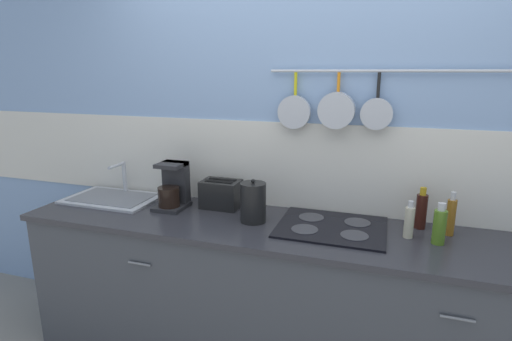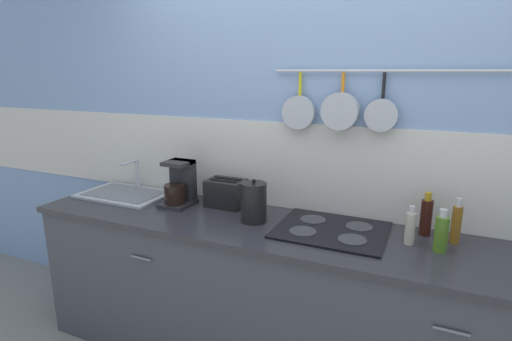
% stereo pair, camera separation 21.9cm
% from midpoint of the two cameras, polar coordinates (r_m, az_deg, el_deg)
% --- Properties ---
extents(wall_back, '(7.20, 0.16, 2.60)m').
position_cam_midpoint_polar(wall_back, '(2.45, 5.04, 2.86)').
color(wall_back, '#84A3CC').
rests_on(wall_back, ground_plane).
extents(cabinet_base, '(3.19, 0.62, 0.87)m').
position_cam_midpoint_polar(cabinet_base, '(2.44, 2.50, -18.58)').
color(cabinet_base, '#3F4247').
rests_on(cabinet_base, ground_plane).
extents(countertop, '(3.23, 0.64, 0.03)m').
position_cam_midpoint_polar(countertop, '(2.23, 2.62, -8.69)').
color(countertop, '#2D2D33').
rests_on(countertop, cabinet_base).
extents(sink_basin, '(0.60, 0.39, 0.23)m').
position_cam_midpoint_polar(sink_basin, '(2.90, -21.82, -3.56)').
color(sink_basin, '#B7BABF').
rests_on(sink_basin, countertop).
extents(coffee_maker, '(0.18, 0.21, 0.29)m').
position_cam_midpoint_polar(coffee_maker, '(2.59, -14.16, -2.57)').
color(coffee_maker, '#262628').
rests_on(coffee_maker, countertop).
extents(toaster, '(0.25, 0.17, 0.18)m').
position_cam_midpoint_polar(toaster, '(2.54, -7.50, -3.37)').
color(toaster, black).
rests_on(toaster, countertop).
extents(kettle, '(0.15, 0.15, 0.25)m').
position_cam_midpoint_polar(kettle, '(2.28, -3.18, -4.60)').
color(kettle, black).
rests_on(kettle, countertop).
extents(cooktop, '(0.58, 0.48, 0.01)m').
position_cam_midpoint_polar(cooktop, '(2.24, 7.99, -8.03)').
color(cooktop, black).
rests_on(cooktop, countertop).
extents(bottle_olive_oil, '(0.05, 0.05, 0.20)m').
position_cam_midpoint_polar(bottle_olive_oil, '(2.18, 18.38, -6.98)').
color(bottle_olive_oil, '#BFB799').
rests_on(bottle_olive_oil, countertop).
extents(bottle_hot_sauce, '(0.06, 0.06, 0.23)m').
position_cam_midpoint_polar(bottle_hot_sauce, '(2.32, 20.08, -5.42)').
color(bottle_hot_sauce, '#33140F').
rests_on(bottle_hot_sauce, countertop).
extents(bottle_vinegar, '(0.06, 0.06, 0.21)m').
position_cam_midpoint_polar(bottle_vinegar, '(2.15, 22.13, -7.40)').
color(bottle_vinegar, '#4C721E').
rests_on(bottle_vinegar, countertop).
extents(bottle_cooking_wine, '(0.05, 0.05, 0.24)m').
position_cam_midpoint_polar(bottle_cooking_wine, '(2.28, 23.65, -6.05)').
color(bottle_cooking_wine, '#8C5919').
rests_on(bottle_cooking_wine, countertop).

